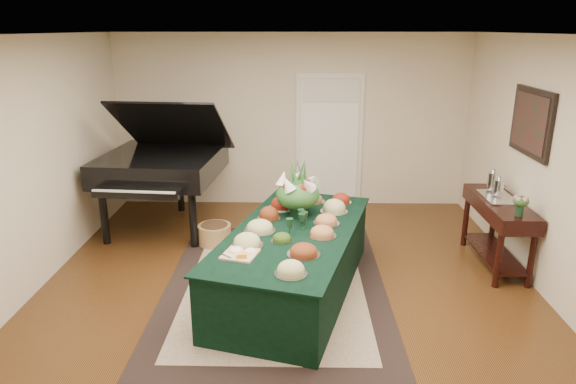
{
  "coord_description": "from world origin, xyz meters",
  "views": [
    {
      "loc": [
        0.1,
        -5.02,
        2.76
      ],
      "look_at": [
        0.0,
        0.3,
        1.05
      ],
      "focal_mm": 32.0,
      "sensor_mm": 36.0,
      "label": 1
    }
  ],
  "objects_px": {
    "grand_piano": "(162,164)",
    "mahogany_sideboard": "(499,215)",
    "buffet_table": "(294,261)",
    "floral_centerpiece": "(298,189)"
  },
  "relations": [
    {
      "from": "grand_piano",
      "to": "mahogany_sideboard",
      "type": "height_order",
      "value": "grand_piano"
    },
    {
      "from": "buffet_table",
      "to": "grand_piano",
      "type": "height_order",
      "value": "grand_piano"
    },
    {
      "from": "floral_centerpiece",
      "to": "grand_piano",
      "type": "height_order",
      "value": "grand_piano"
    },
    {
      "from": "grand_piano",
      "to": "buffet_table",
      "type": "bearing_deg",
      "value": -45.09
    },
    {
      "from": "buffet_table",
      "to": "mahogany_sideboard",
      "type": "distance_m",
      "value": 2.55
    },
    {
      "from": "floral_centerpiece",
      "to": "grand_piano",
      "type": "relative_size",
      "value": 0.26
    },
    {
      "from": "mahogany_sideboard",
      "to": "floral_centerpiece",
      "type": "bearing_deg",
      "value": -173.96
    },
    {
      "from": "floral_centerpiece",
      "to": "grand_piano",
      "type": "xyz_separation_m",
      "value": [
        -1.89,
        1.39,
        -0.08
      ]
    },
    {
      "from": "buffet_table",
      "to": "floral_centerpiece",
      "type": "distance_m",
      "value": 0.81
    },
    {
      "from": "buffet_table",
      "to": "floral_centerpiece",
      "type": "height_order",
      "value": "floral_centerpiece"
    }
  ]
}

